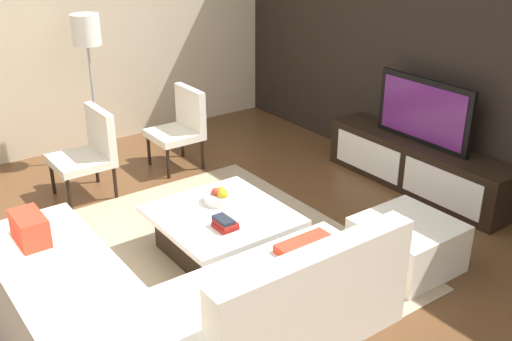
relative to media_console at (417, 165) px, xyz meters
name	(u,v)px	position (x,y,z in m)	size (l,w,h in m)	color
ground_plane	(219,262)	(0.00, -2.40, -0.25)	(14.00, 14.00, 0.00)	brown
feature_wall_back	(451,49)	(0.00, 0.30, 1.15)	(6.40, 0.12, 2.80)	black
side_wall_left	(78,27)	(-3.20, -2.20, 1.15)	(0.12, 5.20, 2.80)	beige
area_rug	(213,256)	(-0.10, -2.40, -0.24)	(2.95, 2.46, 0.01)	tan
media_console	(417,165)	(0.00, 0.00, 0.00)	(2.08, 0.47, 0.50)	black
television	(424,111)	(0.00, 0.00, 0.58)	(1.10, 0.06, 0.65)	black
sectional_couch	(150,303)	(0.51, -3.26, 0.02)	(2.36, 2.37, 0.79)	silver
coffee_table	(222,232)	(-0.10, -2.30, -0.05)	(1.05, 1.02, 0.38)	black
accent_chair_near	(90,148)	(-1.82, -2.72, 0.24)	(0.55, 0.54, 0.87)	black
floor_lamp	(87,41)	(-2.58, -2.34, 1.12)	(0.30, 0.30, 1.64)	#A5A5AA
ottoman	(407,244)	(0.92, -1.21, -0.05)	(0.70, 0.70, 0.40)	silver
fruit_bowl	(220,197)	(-0.28, -2.20, 0.18)	(0.28, 0.28, 0.13)	silver
accent_chair_far	(182,123)	(-1.93, -1.63, 0.24)	(0.53, 0.51, 0.87)	black
book_stack	(225,223)	(0.12, -2.41, 0.17)	(0.20, 0.15, 0.09)	maroon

